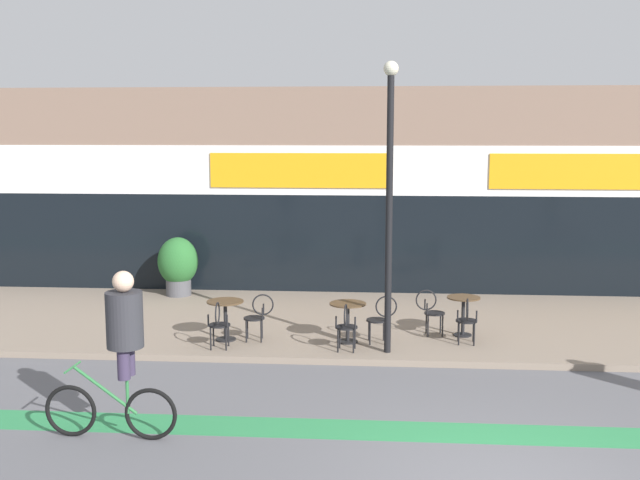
{
  "coord_description": "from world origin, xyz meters",
  "views": [
    {
      "loc": [
        -1.51,
        -8.12,
        4.07
      ],
      "look_at": [
        -2.52,
        5.21,
        2.12
      ],
      "focal_mm": 42.0,
      "sensor_mm": 36.0,
      "label": 1
    }
  ],
  "objects_px": {
    "cafe_chair_1_near": "(346,324)",
    "planter_pot": "(178,264)",
    "cafe_chair_0_side": "(258,314)",
    "bistro_table_0": "(225,312)",
    "cafe_chair_0_near": "(219,322)",
    "cafe_chair_1_side": "(381,316)",
    "bistro_table_2": "(463,308)",
    "cyclist_0": "(121,341)",
    "cafe_chair_2_near": "(467,318)",
    "bistro_table_1": "(348,314)",
    "lamp_post": "(389,188)",
    "cafe_chair_2_side": "(431,309)"
  },
  "relations": [
    {
      "from": "bistro_table_2",
      "to": "cafe_chair_0_near",
      "type": "bearing_deg",
      "value": -164.29
    },
    {
      "from": "bistro_table_1",
      "to": "cafe_chair_0_near",
      "type": "distance_m",
      "value": 2.41
    },
    {
      "from": "bistro_table_0",
      "to": "cafe_chair_0_near",
      "type": "relative_size",
      "value": 0.84
    },
    {
      "from": "bistro_table_0",
      "to": "bistro_table_2",
      "type": "relative_size",
      "value": 0.99
    },
    {
      "from": "cafe_chair_0_near",
      "to": "lamp_post",
      "type": "bearing_deg",
      "value": -90.91
    },
    {
      "from": "bistro_table_0",
      "to": "lamp_post",
      "type": "xyz_separation_m",
      "value": [
        3.06,
        -0.57,
        2.42
      ]
    },
    {
      "from": "cafe_chair_1_side",
      "to": "cafe_chair_2_side",
      "type": "xyz_separation_m",
      "value": [
        0.97,
        0.61,
        0.0
      ]
    },
    {
      "from": "lamp_post",
      "to": "cafe_chair_0_near",
      "type": "bearing_deg",
      "value": -178.89
    },
    {
      "from": "cafe_chair_0_side",
      "to": "cafe_chair_2_near",
      "type": "xyz_separation_m",
      "value": [
        3.91,
        0.02,
        0.0
      ]
    },
    {
      "from": "planter_pot",
      "to": "bistro_table_1",
      "type": "bearing_deg",
      "value": -41.55
    },
    {
      "from": "bistro_table_1",
      "to": "bistro_table_2",
      "type": "bearing_deg",
      "value": 15.73
    },
    {
      "from": "cafe_chair_1_near",
      "to": "cafe_chair_2_near",
      "type": "distance_m",
      "value": 2.3
    },
    {
      "from": "cafe_chair_2_near",
      "to": "cyclist_0",
      "type": "height_order",
      "value": "cyclist_0"
    },
    {
      "from": "cafe_chair_0_near",
      "to": "cyclist_0",
      "type": "height_order",
      "value": "cyclist_0"
    },
    {
      "from": "bistro_table_1",
      "to": "cafe_chair_1_side",
      "type": "distance_m",
      "value": 0.63
    },
    {
      "from": "bistro_table_0",
      "to": "cafe_chair_0_side",
      "type": "relative_size",
      "value": 0.84
    },
    {
      "from": "lamp_post",
      "to": "cafe_chair_1_side",
      "type": "bearing_deg",
      "value": 100.69
    },
    {
      "from": "cafe_chair_0_side",
      "to": "lamp_post",
      "type": "height_order",
      "value": "lamp_post"
    },
    {
      "from": "bistro_table_1",
      "to": "planter_pot",
      "type": "xyz_separation_m",
      "value": [
        -4.25,
        3.76,
        0.22
      ]
    },
    {
      "from": "cafe_chair_2_side",
      "to": "lamp_post",
      "type": "bearing_deg",
      "value": -128.38
    },
    {
      "from": "cafe_chair_1_side",
      "to": "cafe_chair_2_side",
      "type": "bearing_deg",
      "value": -151.98
    },
    {
      "from": "cafe_chair_1_near",
      "to": "cyclist_0",
      "type": "height_order",
      "value": "cyclist_0"
    },
    {
      "from": "bistro_table_0",
      "to": "cafe_chair_1_near",
      "type": "height_order",
      "value": "cafe_chair_1_near"
    },
    {
      "from": "cafe_chair_1_side",
      "to": "cafe_chair_0_near",
      "type": "bearing_deg",
      "value": 8.18
    },
    {
      "from": "bistro_table_2",
      "to": "cyclist_0",
      "type": "height_order",
      "value": "cyclist_0"
    },
    {
      "from": "bistro_table_0",
      "to": "bistro_table_2",
      "type": "distance_m",
      "value": 4.59
    },
    {
      "from": "cafe_chair_0_near",
      "to": "cafe_chair_1_near",
      "type": "bearing_deg",
      "value": -91.35
    },
    {
      "from": "cafe_chair_1_near",
      "to": "cafe_chair_2_near",
      "type": "xyz_separation_m",
      "value": [
        2.22,
        0.62,
        0.0
      ]
    },
    {
      "from": "cafe_chair_1_near",
      "to": "planter_pot",
      "type": "xyz_separation_m",
      "value": [
        -4.24,
        4.39,
        0.24
      ]
    },
    {
      "from": "bistro_table_1",
      "to": "cafe_chair_0_near",
      "type": "height_order",
      "value": "cafe_chair_0_near"
    },
    {
      "from": "cafe_chair_2_near",
      "to": "planter_pot",
      "type": "bearing_deg",
      "value": 63.99
    },
    {
      "from": "bistro_table_0",
      "to": "cafe_chair_0_near",
      "type": "distance_m",
      "value": 0.63
    },
    {
      "from": "cafe_chair_0_near",
      "to": "cafe_chair_2_side",
      "type": "xyz_separation_m",
      "value": [
        3.91,
        1.27,
        0.0
      ]
    },
    {
      "from": "cafe_chair_1_side",
      "to": "planter_pot",
      "type": "height_order",
      "value": "planter_pot"
    },
    {
      "from": "cafe_chair_2_near",
      "to": "planter_pot",
      "type": "distance_m",
      "value": 7.48
    },
    {
      "from": "bistro_table_0",
      "to": "lamp_post",
      "type": "distance_m",
      "value": 3.95
    },
    {
      "from": "bistro_table_2",
      "to": "cyclist_0",
      "type": "distance_m",
      "value": 7.15
    },
    {
      "from": "cafe_chair_1_side",
      "to": "lamp_post",
      "type": "relative_size",
      "value": 0.18
    },
    {
      "from": "bistro_table_1",
      "to": "bistro_table_2",
      "type": "height_order",
      "value": "bistro_table_2"
    },
    {
      "from": "bistro_table_2",
      "to": "planter_pot",
      "type": "height_order",
      "value": "planter_pot"
    },
    {
      "from": "cafe_chair_0_near",
      "to": "cafe_chair_0_side",
      "type": "xyz_separation_m",
      "value": [
        0.62,
        0.63,
        0.0
      ]
    },
    {
      "from": "cafe_chair_1_side",
      "to": "cyclist_0",
      "type": "height_order",
      "value": "cyclist_0"
    },
    {
      "from": "bistro_table_0",
      "to": "bistro_table_1",
      "type": "height_order",
      "value": "bistro_table_0"
    },
    {
      "from": "bistro_table_0",
      "to": "cafe_chair_1_side",
      "type": "distance_m",
      "value": 2.95
    },
    {
      "from": "bistro_table_0",
      "to": "cyclist_0",
      "type": "bearing_deg",
      "value": -96.2
    },
    {
      "from": "bistro_table_2",
      "to": "cafe_chair_0_side",
      "type": "bearing_deg",
      "value": -170.66
    },
    {
      "from": "bistro_table_2",
      "to": "cafe_chair_1_near",
      "type": "relative_size",
      "value": 0.85
    },
    {
      "from": "cafe_chair_0_side",
      "to": "cafe_chair_2_side",
      "type": "bearing_deg",
      "value": -174.31
    },
    {
      "from": "cafe_chair_2_side",
      "to": "lamp_post",
      "type": "distance_m",
      "value": 2.86
    },
    {
      "from": "cafe_chair_0_side",
      "to": "planter_pot",
      "type": "relative_size",
      "value": 0.64
    }
  ]
}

